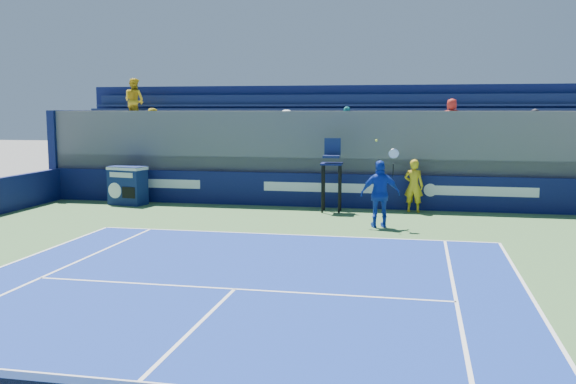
% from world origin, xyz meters
% --- Properties ---
extents(ball_person, '(0.72, 0.55, 1.78)m').
position_xyz_m(ball_person, '(3.25, 16.59, 0.90)').
color(ball_person, gold).
rests_on(ball_person, apron).
extents(back_hoarding, '(20.40, 0.21, 1.20)m').
position_xyz_m(back_hoarding, '(0.00, 17.10, 0.60)').
color(back_hoarding, '#0C1144').
rests_on(back_hoarding, ground).
extents(match_clock, '(1.44, 0.97, 1.40)m').
position_xyz_m(match_clock, '(-6.90, 16.30, 0.74)').
color(match_clock, '#101F52').
rests_on(match_clock, ground).
extents(umpire_chair, '(0.72, 0.72, 2.48)m').
position_xyz_m(umpire_chair, '(0.55, 16.14, 1.53)').
color(umpire_chair, black).
rests_on(umpire_chair, ground).
extents(tennis_player, '(1.22, 0.72, 2.57)m').
position_xyz_m(tennis_player, '(2.32, 13.55, 1.00)').
color(tennis_player, '#1537AC').
rests_on(tennis_player, apron).
extents(stadium_seating, '(21.00, 4.05, 4.69)m').
position_xyz_m(stadium_seating, '(-0.02, 19.14, 1.84)').
color(stadium_seating, '#59595F').
rests_on(stadium_seating, ground).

